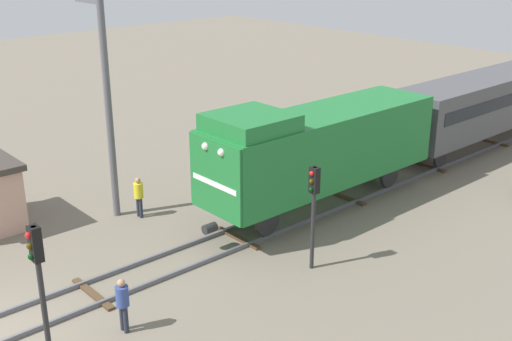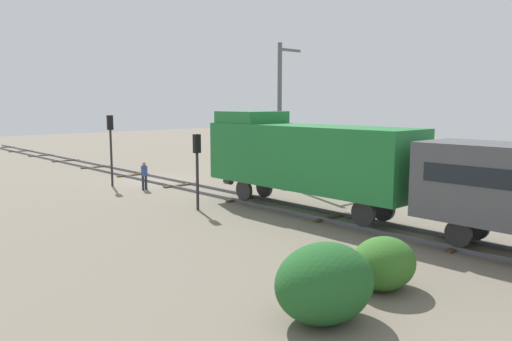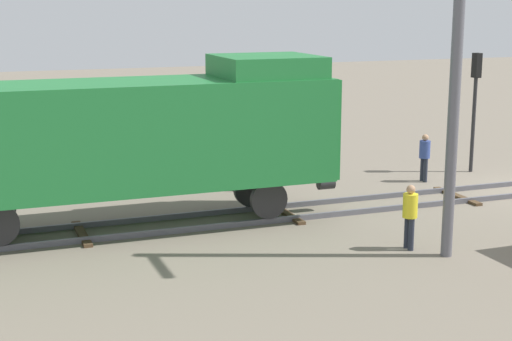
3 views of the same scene
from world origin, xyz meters
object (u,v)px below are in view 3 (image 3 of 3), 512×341
object	(u,v)px
traffic_signal_mid	(234,115)
catenary_mast	(457,69)
worker_near_track	(425,154)
locomotive	(142,132)
traffic_signal_near	(476,90)
worker_by_signal	(410,212)

from	to	relation	value
traffic_signal_mid	catenary_mast	size ratio (longest dim) A/B	0.42
worker_near_track	catenary_mast	size ratio (longest dim) A/B	0.19
traffic_signal_mid	worker_near_track	world-z (taller)	traffic_signal_mid
catenary_mast	traffic_signal_mid	bearing A→B (deg)	17.90
locomotive	traffic_signal_near	world-z (taller)	locomotive
traffic_signal_near	catenary_mast	bearing A→B (deg)	141.33
locomotive	worker_near_track	xyz separation A→B (m)	(2.40, -10.61, -1.78)
traffic_signal_near	worker_near_track	world-z (taller)	traffic_signal_near
traffic_signal_near	traffic_signal_mid	xyz separation A→B (m)	(0.20, 9.34, -0.48)
traffic_signal_mid	worker_by_signal	size ratio (longest dim) A/B	2.18
locomotive	catenary_mast	bearing A→B (deg)	-127.54
locomotive	worker_by_signal	xyz separation A→B (m)	(-4.20, -5.98, -1.78)
locomotive	traffic_signal_near	xyz separation A→B (m)	(3.20, -13.19, 0.29)
traffic_signal_near	traffic_signal_mid	world-z (taller)	traffic_signal_near
locomotive	worker_near_track	size ratio (longest dim) A/B	6.82
locomotive	traffic_signal_mid	size ratio (longest dim) A/B	3.13
traffic_signal_near	traffic_signal_mid	distance (m)	9.35
locomotive	catenary_mast	distance (m)	8.52
catenary_mast	worker_by_signal	bearing A→B (deg)	35.02
traffic_signal_near	worker_by_signal	bearing A→B (deg)	135.75
worker_near_track	worker_by_signal	bearing A→B (deg)	144.79
worker_by_signal	catenary_mast	world-z (taller)	catenary_mast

